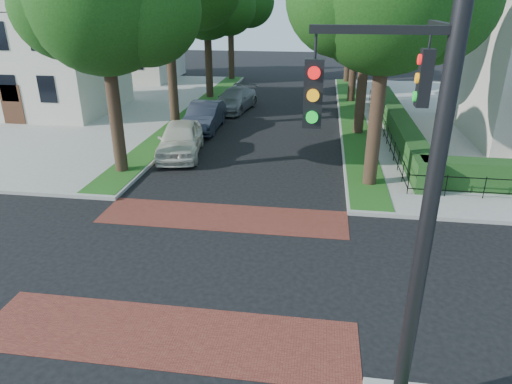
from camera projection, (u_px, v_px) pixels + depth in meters
ground at (201, 264)px, 13.69m from camera, size 120.00×120.00×0.00m
sidewalk_nw at (9, 106)px, 33.55m from camera, size 30.00×30.00×0.15m
crosswalk_far at (223, 217)px, 16.61m from camera, size 9.00×2.20×0.01m
crosswalk_near at (166, 335)px, 10.78m from camera, size 9.00×2.20×0.01m
grass_strip_ne at (352, 116)px, 30.31m from camera, size 1.60×29.80×0.02m
grass_strip_nw at (195, 110)px, 31.74m from camera, size 1.60×29.80×0.02m
tree_right_far at (360, 5)px, 32.31m from camera, size 7.25×6.23×9.74m
tree_left_near at (106, 1)px, 18.15m from camera, size 7.50×6.45×10.20m
tree_left_far at (208, 2)px, 33.68m from camera, size 7.00×6.02×9.86m
hedge_main_road at (398, 124)px, 26.04m from camera, size 1.00×18.00×1.20m
fence_main_road at (383, 126)px, 26.21m from camera, size 0.06×18.00×0.90m
house_left_near at (39, 36)px, 30.16m from camera, size 10.00×9.00×10.14m
house_left_far at (125, 25)px, 42.91m from camera, size 10.00×9.00×10.14m
traffic_signal at (417, 180)px, 7.19m from camera, size 2.17×2.00×8.00m
parked_car_front at (180, 139)px, 22.85m from camera, size 2.79×5.25×1.70m
parked_car_middle at (205, 116)px, 27.36m from camera, size 1.85×5.02×1.64m
parked_car_rear at (235, 100)px, 32.21m from camera, size 2.93×5.53×1.53m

